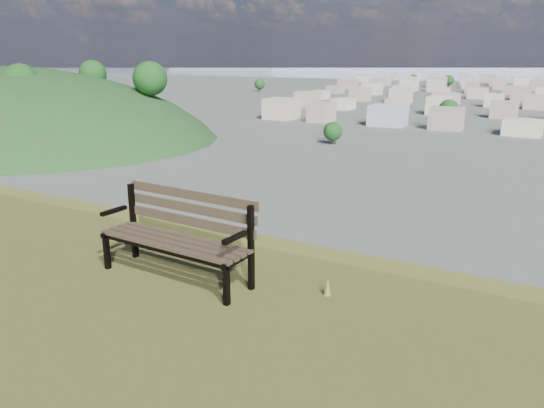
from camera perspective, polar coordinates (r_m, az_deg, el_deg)
The scene contains 3 objects.
park_bench at distance 5.46m, azimuth -9.89°, elevation -2.85°, with size 1.69×0.61×0.87m.
green_wooded_hill at distance 206.49m, azimuth -26.76°, elevation 6.71°, with size 179.88×143.91×89.94m.
city_trees at distance 322.33m, azimuth 24.51°, elevation 10.56°, with size 406.52×387.20×9.98m.
Camera 1 is at (4.23, -1.09, 27.23)m, focal length 35.00 mm.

